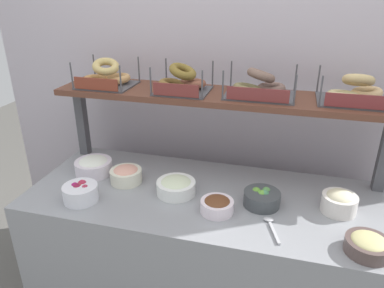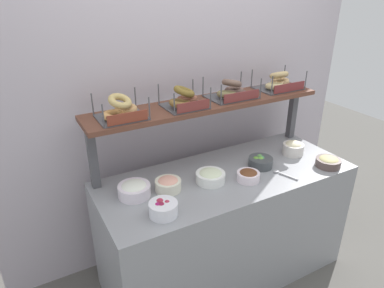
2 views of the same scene
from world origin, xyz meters
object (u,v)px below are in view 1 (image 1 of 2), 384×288
(bowl_hummus, at_px, (368,245))
(bowl_cream_cheese, at_px, (94,166))
(bowl_beet_salad, at_px, (81,192))
(bagel_basket_cinnamon_raisin, at_px, (182,82))
(bowl_scallion_spread, at_px, (176,186))
(bagel_basket_sesame, at_px, (106,77))
(bagel_basket_poppy, at_px, (260,87))
(bowl_chocolate_spread, at_px, (217,205))
(serving_spoon_near_plate, at_px, (271,225))
(bagel_basket_plain, at_px, (356,93))
(bowl_potato_salad, at_px, (339,202))
(bowl_lox_spread, at_px, (126,174))
(bowl_veggie_mix, at_px, (262,198))

(bowl_hummus, height_order, bowl_cream_cheese, bowl_cream_cheese)
(bowl_beet_salad, relative_size, bowl_cream_cheese, 0.83)
(bagel_basket_cinnamon_raisin, bearing_deg, bowl_scallion_spread, -80.93)
(bagel_basket_sesame, relative_size, bagel_basket_poppy, 0.84)
(bowl_chocolate_spread, relative_size, serving_spoon_near_plate, 0.88)
(bowl_cream_cheese, bearing_deg, bagel_basket_sesame, 84.25)
(bowl_hummus, relative_size, bowl_cream_cheese, 0.87)
(bowl_chocolate_spread, xyz_separation_m, bowl_beet_salad, (-0.63, -0.07, 0.01))
(bowl_hummus, relative_size, bagel_basket_plain, 0.51)
(bowl_scallion_spread, bearing_deg, bowl_potato_salad, 3.18)
(bowl_chocolate_spread, xyz_separation_m, bowl_lox_spread, (-0.50, 0.14, 0.01))
(bowl_scallion_spread, relative_size, serving_spoon_near_plate, 1.12)
(bowl_beet_salad, distance_m, bowl_cream_cheese, 0.26)
(bowl_hummus, xyz_separation_m, bowl_lox_spread, (-1.10, 0.26, 0.01))
(bowl_veggie_mix, bearing_deg, bowl_potato_salad, 5.94)
(bowl_hummus, relative_size, bowl_lox_spread, 1.05)
(bowl_scallion_spread, height_order, bagel_basket_plain, bagel_basket_plain)
(bowl_beet_salad, bearing_deg, bowl_veggie_mix, 12.48)
(bowl_hummus, bearing_deg, bagel_basket_cinnamon_raisin, 150.65)
(bowl_chocolate_spread, height_order, bagel_basket_poppy, bagel_basket_poppy)
(bagel_basket_sesame, distance_m, bagel_basket_poppy, 0.80)
(bowl_scallion_spread, distance_m, serving_spoon_near_plate, 0.49)
(bagel_basket_cinnamon_raisin, relative_size, bagel_basket_poppy, 0.79)
(bowl_veggie_mix, height_order, serving_spoon_near_plate, bowl_veggie_mix)
(bowl_chocolate_spread, height_order, bowl_veggie_mix, bowl_veggie_mix)
(bowl_lox_spread, distance_m, bagel_basket_poppy, 0.80)
(bagel_basket_poppy, bearing_deg, bowl_chocolate_spread, -106.41)
(bowl_chocolate_spread, relative_size, bagel_basket_plain, 0.44)
(bowl_veggie_mix, xyz_separation_m, bagel_basket_sesame, (-0.87, 0.27, 0.44))
(bowl_hummus, xyz_separation_m, bagel_basket_plain, (-0.05, 0.52, 0.44))
(bowl_lox_spread, bearing_deg, bagel_basket_sesame, 128.45)
(bagel_basket_sesame, bearing_deg, bowl_cream_cheese, -95.75)
(bowl_lox_spread, bearing_deg, bagel_basket_cinnamon_raisin, 44.24)
(serving_spoon_near_plate, bearing_deg, bowl_veggie_mix, 109.18)
(bowl_lox_spread, bearing_deg, bagel_basket_poppy, 22.15)
(bowl_chocolate_spread, bearing_deg, bagel_basket_sesame, 151.32)
(bowl_beet_salad, height_order, bowl_hummus, bowl_beet_salad)
(bagel_basket_sesame, bearing_deg, serving_spoon_near_plate, -24.52)
(bowl_lox_spread, distance_m, bowl_scallion_spread, 0.28)
(bowl_hummus, relative_size, bagel_basket_cinnamon_raisin, 0.64)
(bowl_cream_cheese, height_order, bagel_basket_cinnamon_raisin, bagel_basket_cinnamon_raisin)
(bagel_basket_sesame, bearing_deg, bagel_basket_plain, 1.32)
(serving_spoon_near_plate, relative_size, bagel_basket_poppy, 0.51)
(bowl_chocolate_spread, relative_size, bowl_beet_salad, 0.92)
(bagel_basket_plain, bearing_deg, bagel_basket_poppy, -178.72)
(bowl_cream_cheese, height_order, bagel_basket_poppy, bagel_basket_poppy)
(bowl_hummus, distance_m, bowl_cream_cheese, 1.34)
(serving_spoon_near_plate, height_order, bagel_basket_sesame, bagel_basket_sesame)
(bagel_basket_sesame, xyz_separation_m, bagel_basket_cinnamon_raisin, (0.42, -0.00, 0.00))
(bowl_hummus, height_order, serving_spoon_near_plate, bowl_hummus)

